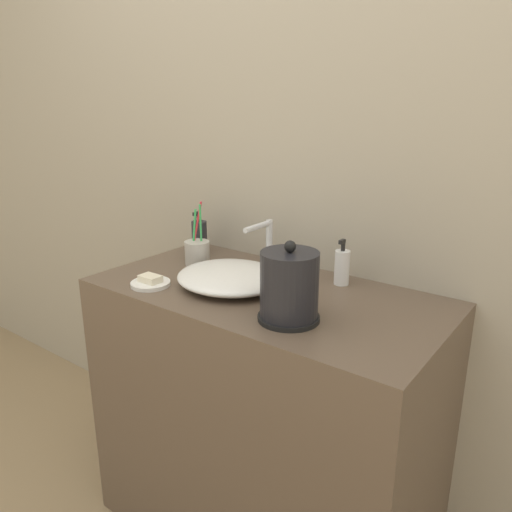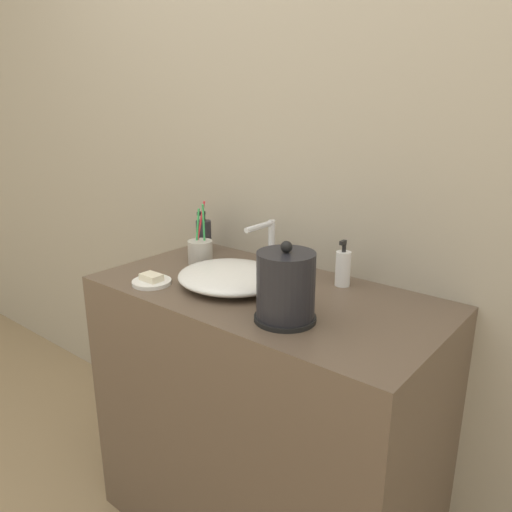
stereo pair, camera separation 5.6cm
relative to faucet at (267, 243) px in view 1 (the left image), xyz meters
The scene contains 9 objects.
wall_back 0.37m from the faucet, 53.46° to the left, with size 6.00×0.04×2.60m.
vanity_counter 0.56m from the faucet, 56.73° to the right, with size 1.05×0.54×0.88m.
sink_basin 0.19m from the faucet, 91.77° to the right, with size 0.33×0.30×0.06m.
faucet is the anchor object (origin of this frame).
electric_kettle 0.39m from the faucet, 46.41° to the right, with size 0.16×0.16×0.21m.
toothbrush_cup 0.25m from the faucet, 158.41° to the right, with size 0.08×0.08×0.21m.
lotion_bottle 0.32m from the faucet, behind, with size 0.06×0.06×0.15m.
shampoo_bottle 0.26m from the faucet, ahead, with size 0.05×0.05×0.14m.
soap_dish 0.39m from the faucet, 121.35° to the right, with size 0.12×0.12×0.03m.
Camera 1 is at (0.80, -0.84, 1.41)m, focal length 35.00 mm.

